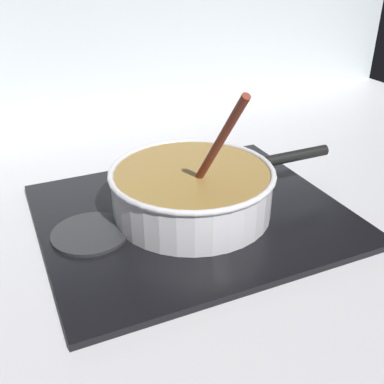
% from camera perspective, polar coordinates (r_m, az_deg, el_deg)
% --- Properties ---
extents(ground, '(2.40, 1.60, 0.04)m').
position_cam_1_polar(ground, '(0.77, -5.95, -10.61)').
color(ground, '#B7B7BC').
extents(backsplash_wall, '(2.40, 0.02, 0.55)m').
position_cam_1_polar(backsplash_wall, '(1.39, -17.93, 19.40)').
color(backsplash_wall, silver).
rests_on(backsplash_wall, ground).
extents(hob_plate, '(0.56, 0.48, 0.01)m').
position_cam_1_polar(hob_plate, '(0.88, 0.00, -2.75)').
color(hob_plate, black).
rests_on(hob_plate, ground).
extents(burner_ring, '(0.21, 0.21, 0.01)m').
position_cam_1_polar(burner_ring, '(0.87, 0.00, -2.19)').
color(burner_ring, '#592D0C').
rests_on(burner_ring, hob_plate).
extents(spare_burner, '(0.14, 0.14, 0.01)m').
position_cam_1_polar(spare_burner, '(0.83, -12.52, -5.03)').
color(spare_burner, '#262628').
rests_on(spare_burner, hob_plate).
extents(cooking_pan, '(0.46, 0.31, 0.27)m').
position_cam_1_polar(cooking_pan, '(0.85, 0.08, 0.32)').
color(cooking_pan, silver).
rests_on(cooking_pan, hob_plate).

